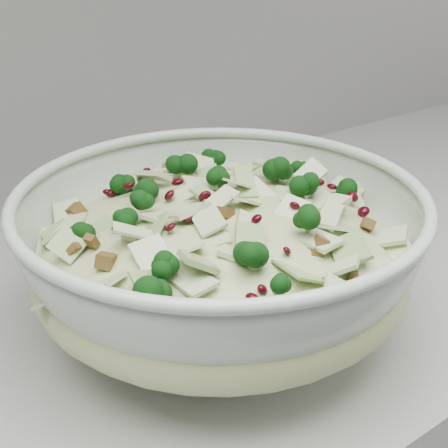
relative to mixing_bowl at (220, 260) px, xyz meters
name	(u,v)px	position (x,y,z in m)	size (l,w,h in m)	color
mixing_bowl	(220,260)	(0.00, 0.00, 0.00)	(0.44, 0.44, 0.14)	#B4C6B6
salad	(220,237)	(0.00, 0.00, 0.02)	(0.46, 0.46, 0.14)	#BEC889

